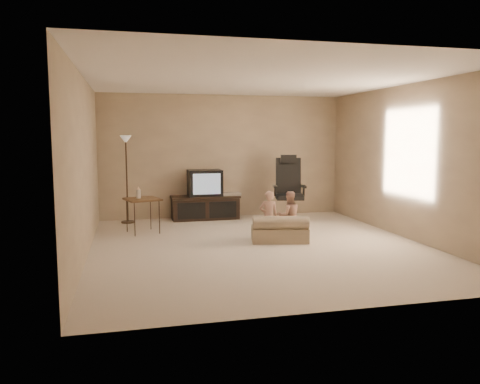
# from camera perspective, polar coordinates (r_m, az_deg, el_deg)

# --- Properties ---
(floor) EXTENTS (5.50, 5.50, 0.00)m
(floor) POSITION_cam_1_polar(r_m,az_deg,el_deg) (7.19, 2.35, -6.57)
(floor) COLOR beige
(floor) RESTS_ON ground
(room_shell) EXTENTS (5.50, 5.50, 5.50)m
(room_shell) POSITION_cam_1_polar(r_m,az_deg,el_deg) (7.00, 2.41, 5.62)
(room_shell) COLOR white
(room_shell) RESTS_ON floor
(tv_stand) EXTENTS (1.40, 0.53, 0.99)m
(tv_stand) POSITION_cam_1_polar(r_m,az_deg,el_deg) (9.42, -4.24, -0.82)
(tv_stand) COLOR black
(tv_stand) RESTS_ON floor
(office_chair) EXTENTS (0.72, 0.74, 1.30)m
(office_chair) POSITION_cam_1_polar(r_m,az_deg,el_deg) (9.24, 5.98, -0.66)
(office_chair) COLOR black
(office_chair) RESTS_ON floor
(side_table) EXTENTS (0.68, 0.68, 0.81)m
(side_table) POSITION_cam_1_polar(r_m,az_deg,el_deg) (8.21, -11.84, -0.90)
(side_table) COLOR brown
(side_table) RESTS_ON floor
(floor_lamp) EXTENTS (0.26, 0.26, 1.68)m
(floor_lamp) POSITION_cam_1_polar(r_m,az_deg,el_deg) (9.18, -13.70, 3.89)
(floor_lamp) COLOR #312215
(floor_lamp) RESTS_ON floor
(child_sofa) EXTENTS (0.97, 0.67, 0.43)m
(child_sofa) POSITION_cam_1_polar(r_m,az_deg,el_deg) (7.45, 4.89, -4.74)
(child_sofa) COLOR tan
(child_sofa) RESTS_ON floor
(toddler_left) EXTENTS (0.32, 0.26, 0.81)m
(toddler_left) POSITION_cam_1_polar(r_m,az_deg,el_deg) (7.42, 3.52, -2.96)
(toddler_left) COLOR tan
(toddler_left) RESTS_ON floor
(toddler_right) EXTENTS (0.39, 0.22, 0.79)m
(toddler_right) POSITION_cam_1_polar(r_m,az_deg,el_deg) (7.56, 5.99, -2.89)
(toddler_right) COLOR tan
(toddler_right) RESTS_ON floor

